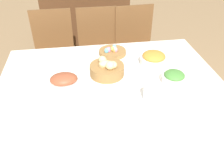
# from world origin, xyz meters

# --- Properties ---
(ground_plane) EXTENTS (12.00, 12.00, 0.00)m
(ground_plane) POSITION_xyz_m (0.00, 0.00, 0.00)
(ground_plane) COLOR #937551
(dining_table) EXTENTS (1.59, 1.18, 0.74)m
(dining_table) POSITION_xyz_m (0.00, 0.00, 0.37)
(dining_table) COLOR white
(dining_table) RESTS_ON ground
(chair_far_left) EXTENTS (0.43, 0.43, 0.94)m
(chair_far_left) POSITION_xyz_m (-0.47, 0.94, 0.51)
(chair_far_left) COLOR brown
(chair_far_left) RESTS_ON ground
(chair_far_center) EXTENTS (0.42, 0.42, 0.94)m
(chair_far_center) POSITION_xyz_m (0.00, 0.94, 0.51)
(chair_far_center) COLOR brown
(chair_far_center) RESTS_ON ground
(chair_far_right) EXTENTS (0.45, 0.45, 0.94)m
(chair_far_right) POSITION_xyz_m (0.42, 0.94, 0.51)
(chair_far_right) COLOR brown
(chair_far_right) RESTS_ON ground
(sideboard) EXTENTS (1.18, 0.44, 0.85)m
(sideboard) POSITION_xyz_m (-0.08, 1.96, 0.43)
(sideboard) COLOR #4C2D19
(sideboard) RESTS_ON ground
(bread_basket) EXTENTS (0.25, 0.25, 0.14)m
(bread_basket) POSITION_xyz_m (-0.02, 0.09, 0.79)
(bread_basket) COLOR olive
(bread_basket) RESTS_ON dining_table
(egg_basket) EXTENTS (0.23, 0.23, 0.08)m
(egg_basket) POSITION_xyz_m (0.07, 0.40, 0.76)
(egg_basket) COLOR olive
(egg_basket) RESTS_ON dining_table
(ham_platter) EXTENTS (0.30, 0.21, 0.07)m
(ham_platter) POSITION_xyz_m (-0.33, 0.04, 0.77)
(ham_platter) COLOR silver
(ham_platter) RESTS_ON dining_table
(carrot_bowl) EXTENTS (0.21, 0.21, 0.11)m
(carrot_bowl) POSITION_xyz_m (0.36, 0.18, 0.79)
(carrot_bowl) COLOR silver
(carrot_bowl) RESTS_ON dining_table
(green_salad_bowl) EXTENTS (0.17, 0.17, 0.09)m
(green_salad_bowl) POSITION_xyz_m (0.43, -0.09, 0.79)
(green_salad_bowl) COLOR silver
(green_salad_bowl) RESTS_ON dining_table
(dinner_plate) EXTENTS (0.24, 0.24, 0.01)m
(dinner_plate) POSITION_xyz_m (-0.01, -0.41, 0.75)
(dinner_plate) COLOR silver
(dinner_plate) RESTS_ON dining_table
(fork) EXTENTS (0.02, 0.16, 0.00)m
(fork) POSITION_xyz_m (-0.16, -0.41, 0.74)
(fork) COLOR silver
(fork) RESTS_ON dining_table
(knife) EXTENTS (0.02, 0.16, 0.00)m
(knife) POSITION_xyz_m (0.13, -0.41, 0.74)
(knife) COLOR silver
(knife) RESTS_ON dining_table
(spoon) EXTENTS (0.02, 0.16, 0.00)m
(spoon) POSITION_xyz_m (0.16, -0.41, 0.74)
(spoon) COLOR silver
(spoon) RESTS_ON dining_table
(drinking_cup) EXTENTS (0.08, 0.08, 0.09)m
(drinking_cup) POSITION_xyz_m (0.21, -0.24, 0.78)
(drinking_cup) COLOR silver
(drinking_cup) RESTS_ON dining_table
(butter_dish) EXTENTS (0.12, 0.08, 0.03)m
(butter_dish) POSITION_xyz_m (-0.27, -0.26, 0.76)
(butter_dish) COLOR silver
(butter_dish) RESTS_ON dining_table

